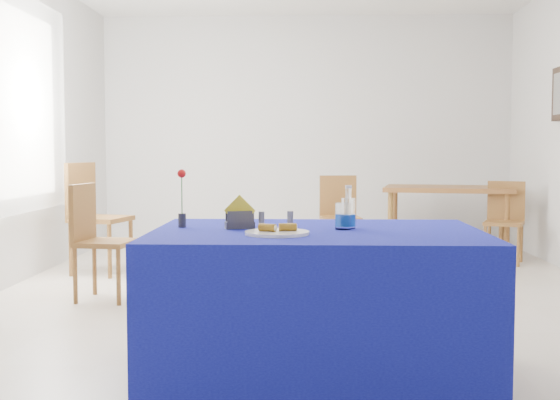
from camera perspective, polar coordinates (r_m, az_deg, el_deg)
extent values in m
plane|color=beige|center=(5.31, 2.13, -8.45)|extent=(7.00, 7.00, 0.00)
plane|color=silver|center=(8.69, 2.12, 5.68)|extent=(5.00, 0.00, 5.00)
plane|color=silver|center=(1.71, 2.40, 12.58)|extent=(5.00, 0.00, 5.00)
cube|color=white|center=(6.49, -20.42, 7.33)|extent=(0.04, 1.50, 1.60)
cube|color=white|center=(6.46, -19.84, 7.36)|extent=(0.04, 1.75, 1.85)
cylinder|color=white|center=(3.24, -0.24, -2.68)|extent=(0.30, 0.30, 0.01)
cylinder|color=white|center=(3.46, 5.14, -1.32)|extent=(0.08, 0.08, 0.13)
cylinder|color=slate|center=(3.52, 0.83, -1.59)|extent=(0.03, 0.03, 0.08)
cylinder|color=slate|center=(3.49, -1.52, -1.64)|extent=(0.03, 0.03, 0.08)
cube|color=#0E1086|center=(3.49, 2.99, -8.67)|extent=(1.60, 1.10, 0.76)
cylinder|color=white|center=(3.51, 5.57, -1.08)|extent=(0.07, 0.07, 0.15)
cylinder|color=blue|center=(3.51, 5.57, -1.65)|extent=(0.07, 0.07, 0.06)
cylinder|color=white|center=(3.50, 5.58, 0.55)|extent=(0.03, 0.03, 0.05)
cylinder|color=silver|center=(3.50, 5.59, 1.08)|extent=(0.03, 0.03, 0.01)
cube|color=#353539|center=(3.49, -3.29, -2.05)|extent=(0.15, 0.10, 0.03)
cube|color=#37373C|center=(3.46, -3.20, -1.64)|extent=(0.13, 0.05, 0.09)
cube|color=#333337|center=(3.51, -3.38, -1.57)|extent=(0.13, 0.05, 0.09)
cube|color=gold|center=(3.48, -3.29, -0.87)|extent=(0.16, 0.02, 0.16)
cylinder|color=#28282D|center=(3.58, -7.96, -1.66)|extent=(0.04, 0.04, 0.07)
cylinder|color=#175D21|center=(3.57, -7.98, 0.18)|extent=(0.01, 0.01, 0.22)
sphere|color=red|center=(3.56, -8.00, 2.14)|extent=(0.04, 0.04, 0.04)
cube|color=brown|center=(7.94, 13.49, 0.89)|extent=(1.50, 1.12, 0.05)
cylinder|color=olive|center=(7.64, 8.95, -1.98)|extent=(0.06, 0.06, 0.71)
cylinder|color=olive|center=(7.65, 17.96, -2.12)|extent=(0.06, 0.06, 0.71)
cylinder|color=#905B2A|center=(8.34, 9.32, -1.49)|extent=(0.06, 0.06, 0.71)
cylinder|color=#935B2A|center=(8.34, 17.57, -1.62)|extent=(0.06, 0.06, 0.71)
cylinder|color=brown|center=(7.21, 3.85, -3.44)|extent=(0.03, 0.03, 0.42)
cylinder|color=brown|center=(7.27, 6.50, -3.40)|extent=(0.03, 0.03, 0.42)
cylinder|color=brown|center=(7.54, 3.45, -3.11)|extent=(0.03, 0.03, 0.42)
cylinder|color=brown|center=(7.60, 5.99, -3.07)|extent=(0.03, 0.03, 0.42)
cube|color=brown|center=(7.38, 4.96, -1.52)|extent=(0.44, 0.44, 0.04)
cube|color=brown|center=(7.54, 4.73, 0.36)|extent=(0.40, 0.09, 0.43)
cylinder|color=brown|center=(7.37, 16.33, -3.53)|extent=(0.03, 0.03, 0.40)
cylinder|color=brown|center=(7.33, 18.81, -3.62)|extent=(0.03, 0.03, 0.40)
cylinder|color=brown|center=(7.68, 16.64, -3.24)|extent=(0.03, 0.03, 0.40)
cylinder|color=brown|center=(7.65, 19.02, -3.32)|extent=(0.03, 0.03, 0.40)
cube|color=brown|center=(7.48, 17.73, -1.81)|extent=(0.48, 0.48, 0.04)
cube|color=brown|center=(7.63, 17.90, -0.06)|extent=(0.36, 0.17, 0.41)
cylinder|color=brown|center=(5.36, -12.99, -6.11)|extent=(0.03, 0.03, 0.43)
cylinder|color=brown|center=(5.67, -11.67, -5.53)|extent=(0.03, 0.03, 0.43)
cylinder|color=brown|center=(5.50, -16.31, -5.91)|extent=(0.03, 0.03, 0.43)
cylinder|color=brown|center=(5.80, -14.84, -5.37)|extent=(0.03, 0.03, 0.43)
cube|color=brown|center=(5.55, -13.99, -3.40)|extent=(0.45, 0.45, 0.04)
cube|color=brown|center=(5.60, -15.73, -0.97)|extent=(0.09, 0.40, 0.44)
cylinder|color=brown|center=(6.49, -13.68, -4.05)|extent=(0.04, 0.04, 0.50)
cylinder|color=brown|center=(6.84, -12.02, -3.62)|extent=(0.04, 0.04, 0.50)
cylinder|color=brown|center=(6.70, -16.64, -3.86)|extent=(0.04, 0.04, 0.50)
cylinder|color=brown|center=(7.03, -14.88, -3.46)|extent=(0.04, 0.04, 0.50)
cube|color=brown|center=(6.73, -14.34, -1.51)|extent=(0.56, 0.56, 0.04)
cube|color=brown|center=(6.82, -15.90, 0.81)|extent=(0.16, 0.46, 0.51)
cylinder|color=gold|center=(3.24, -1.03, -2.25)|extent=(0.09, 0.07, 0.04)
cylinder|color=beige|center=(3.22, -0.38, -2.28)|extent=(0.02, 0.03, 0.03)
cylinder|color=gold|center=(3.26, 0.63, -2.21)|extent=(0.09, 0.05, 0.04)
cylinder|color=beige|center=(3.26, 1.34, -2.20)|extent=(0.01, 0.03, 0.03)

